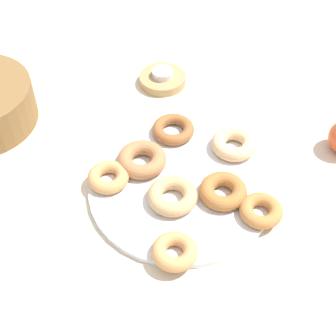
# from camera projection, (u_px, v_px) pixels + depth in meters

# --- Properties ---
(ground_plane) EXTENTS (2.40, 2.40, 0.00)m
(ground_plane) POSITION_uv_depth(u_px,v_px,m) (181.00, 189.00, 0.97)
(ground_plane) COLOR beige
(donut_plate) EXTENTS (0.35, 0.35, 0.01)m
(donut_plate) POSITION_uv_depth(u_px,v_px,m) (181.00, 187.00, 0.96)
(donut_plate) COLOR silver
(donut_plate) RESTS_ON ground_plane
(donut_0) EXTENTS (0.11, 0.11, 0.03)m
(donut_0) POSITION_uv_depth(u_px,v_px,m) (172.00, 196.00, 0.92)
(donut_0) COLOR tan
(donut_0) RESTS_ON donut_plate
(donut_1) EXTENTS (0.10, 0.10, 0.02)m
(donut_1) POSITION_uv_depth(u_px,v_px,m) (108.00, 177.00, 0.96)
(donut_1) COLOR tan
(donut_1) RESTS_ON donut_plate
(donut_2) EXTENTS (0.12, 0.12, 0.03)m
(donut_2) POSITION_uv_depth(u_px,v_px,m) (234.00, 144.00, 1.01)
(donut_2) COLOR #EABC84
(donut_2) RESTS_ON donut_plate
(donut_3) EXTENTS (0.13, 0.13, 0.03)m
(donut_3) POSITION_uv_depth(u_px,v_px,m) (223.00, 191.00, 0.93)
(donut_3) COLOR #AD6B33
(donut_3) RESTS_ON donut_plate
(donut_4) EXTENTS (0.11, 0.11, 0.02)m
(donut_4) POSITION_uv_depth(u_px,v_px,m) (261.00, 211.00, 0.90)
(donut_4) COLOR #BC7A3D
(donut_4) RESTS_ON donut_plate
(donut_5) EXTENTS (0.11, 0.11, 0.03)m
(donut_5) POSITION_uv_depth(u_px,v_px,m) (142.00, 159.00, 0.98)
(donut_5) COLOR #B27547
(donut_5) RESTS_ON donut_plate
(donut_6) EXTENTS (0.09, 0.09, 0.03)m
(donut_6) POSITION_uv_depth(u_px,v_px,m) (175.00, 251.00, 0.84)
(donut_6) COLOR tan
(donut_6) RESTS_ON donut_plate
(donut_7) EXTENTS (0.12, 0.12, 0.02)m
(donut_7) POSITION_uv_depth(u_px,v_px,m) (173.00, 129.00, 1.05)
(donut_7) COLOR #995B2D
(donut_7) RESTS_ON donut_plate
(candle_holder) EXTENTS (0.11, 0.11, 0.02)m
(candle_holder) POSITION_uv_depth(u_px,v_px,m) (163.00, 79.00, 1.18)
(candle_holder) COLOR tan
(candle_holder) RESTS_ON ground_plane
(tealight) EXTENTS (0.05, 0.05, 0.01)m
(tealight) POSITION_uv_depth(u_px,v_px,m) (162.00, 73.00, 1.17)
(tealight) COLOR silver
(tealight) RESTS_ON candle_holder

